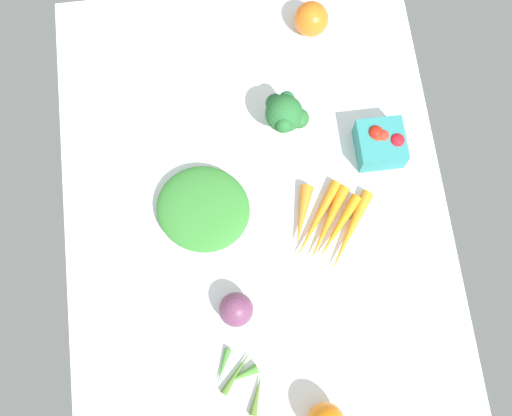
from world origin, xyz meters
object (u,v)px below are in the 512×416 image
(red_onion_near_basket, at_px, (236,309))
(berry_basket, at_px, (381,143))
(leafy_greens_clump, at_px, (203,209))
(broccoli_head, at_px, (285,114))
(heirloom_tomato_orange, at_px, (311,19))
(carrot_bunch, at_px, (327,224))
(okra_pile, at_px, (241,378))

(red_onion_near_basket, xyz_separation_m, berry_basket, (-0.29, 0.32, 0.00))
(leafy_greens_clump, bearing_deg, broccoli_head, 131.92)
(heirloom_tomato_orange, relative_size, red_onion_near_basket, 1.13)
(carrot_bunch, relative_size, broccoli_head, 1.86)
(broccoli_head, bearing_deg, red_onion_near_basket, -20.85)
(broccoli_head, bearing_deg, berry_basket, 68.06)
(broccoli_head, height_order, heirloom_tomato_orange, broccoli_head)
(leafy_greens_clump, bearing_deg, berry_basket, 103.65)
(broccoli_head, distance_m, berry_basket, 0.20)
(heirloom_tomato_orange, relative_size, okra_pile, 0.57)
(heirloom_tomato_orange, bearing_deg, carrot_bunch, -4.04)
(red_onion_near_basket, bearing_deg, berry_basket, 132.13)
(okra_pile, bearing_deg, red_onion_near_basket, 177.31)
(carrot_bunch, distance_m, okra_pile, 0.34)
(leafy_greens_clump, xyz_separation_m, broccoli_head, (-0.16, 0.18, 0.04))
(broccoli_head, bearing_deg, okra_pile, -16.56)
(carrot_bunch, bearing_deg, okra_pile, -36.89)
(okra_pile, bearing_deg, broccoli_head, 163.44)
(carrot_bunch, xyz_separation_m, broccoli_head, (-0.22, -0.06, 0.05))
(berry_basket, bearing_deg, heirloom_tomato_orange, -161.54)
(berry_basket, bearing_deg, leafy_greens_clump, -76.35)
(heirloom_tomato_orange, height_order, okra_pile, heirloom_tomato_orange)
(carrot_bunch, relative_size, heirloom_tomato_orange, 2.61)
(red_onion_near_basket, relative_size, berry_basket, 0.70)
(broccoli_head, bearing_deg, heirloom_tomato_orange, 158.33)
(broccoli_head, relative_size, berry_basket, 1.12)
(leafy_greens_clump, relative_size, okra_pile, 1.44)
(red_onion_near_basket, bearing_deg, broccoli_head, 159.15)
(leafy_greens_clump, xyz_separation_m, okra_pile, (0.33, 0.04, -0.01))
(carrot_bunch, distance_m, heirloom_tomato_orange, 0.44)
(heirloom_tomato_orange, distance_m, berry_basket, 0.31)
(berry_basket, bearing_deg, broccoli_head, -111.94)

